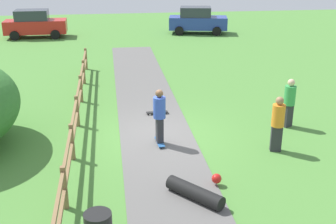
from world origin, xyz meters
TOP-DOWN VIEW (x-y plane):
  - ground_plane at (0.00, 0.00)m, footprint 60.00×60.00m
  - asphalt_path at (0.00, 0.00)m, footprint 2.40×28.00m
  - wooden_fence at (-2.60, 0.00)m, footprint 0.12×18.12m
  - skater_riding at (0.02, -0.63)m, footprint 0.41×0.81m
  - skater_fallen at (0.54, -3.88)m, footprint 1.47×1.44m
  - skateboard_loose at (0.25, 2.00)m, footprint 0.81×0.24m
  - bystander_green at (4.58, 0.23)m, footprint 0.51×0.51m
  - bystander_orange at (3.46, -1.56)m, footprint 0.45×0.45m
  - parked_car_blue at (5.14, 18.34)m, footprint 4.45×2.61m
  - parked_car_red at (-6.45, 18.32)m, footprint 4.24×2.07m

SIDE VIEW (x-z plane):
  - ground_plane at x=0.00m, z-range 0.00..0.00m
  - asphalt_path at x=0.00m, z-range 0.00..0.02m
  - skateboard_loose at x=0.25m, z-range 0.05..0.13m
  - skater_fallen at x=0.54m, z-range 0.02..0.38m
  - wooden_fence at x=-2.60m, z-range 0.12..1.22m
  - bystander_green at x=4.58m, z-range 0.09..1.79m
  - bystander_orange at x=3.46m, z-range 0.09..1.82m
  - parked_car_blue at x=5.14m, z-range 0.00..1.92m
  - parked_car_red at x=-6.45m, z-range 0.00..1.92m
  - skater_riding at x=0.02m, z-range 0.12..1.91m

